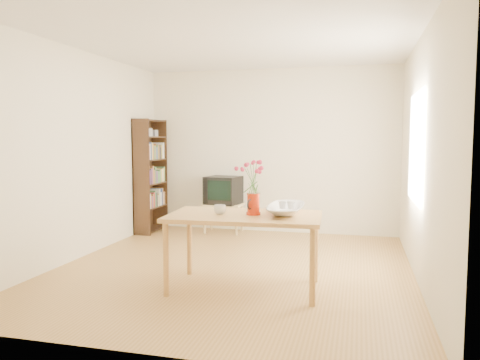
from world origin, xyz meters
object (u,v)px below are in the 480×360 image
(pitcher, at_px, (253,205))
(bowl, at_px, (286,189))
(television, at_px, (224,190))
(table, at_px, (244,222))
(mug, at_px, (220,210))

(pitcher, xyz_separation_m, bowl, (0.30, 0.17, 0.15))
(bowl, bearing_deg, television, 119.05)
(table, xyz_separation_m, television, (-1.00, 2.67, 0.01))
(table, height_order, mug, mug)
(table, relative_size, bowl, 2.93)
(table, xyz_separation_m, pitcher, (0.09, 0.01, 0.17))
(pitcher, relative_size, bowl, 0.41)
(table, height_order, pitcher, pitcher)
(bowl, height_order, television, bowl)
(mug, relative_size, bowl, 0.23)
(television, bearing_deg, bowl, -51.54)
(mug, bearing_deg, bowl, 173.33)
(pitcher, bearing_deg, bowl, 43.36)
(mug, distance_m, bowl, 0.70)
(bowl, distance_m, television, 2.87)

